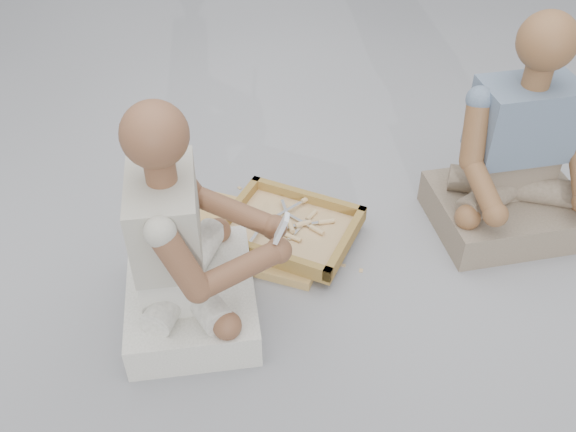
% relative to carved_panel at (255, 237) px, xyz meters
% --- Properties ---
extents(ground, '(60.00, 60.00, 0.00)m').
position_rel_carved_panel_xyz_m(ground, '(0.15, -0.23, -0.02)').
color(ground, '#9B9CA0').
rests_on(ground, ground).
extents(carved_panel, '(0.68, 0.49, 0.04)m').
position_rel_carved_panel_xyz_m(carved_panel, '(0.00, 0.00, 0.00)').
color(carved_panel, '#A78640').
rests_on(carved_panel, ground).
extents(tool_tray, '(0.63, 0.55, 0.07)m').
position_rel_carved_panel_xyz_m(tool_tray, '(0.14, 0.04, 0.05)').
color(tool_tray, brown).
rests_on(tool_tray, carved_panel).
extents(chisel_0, '(0.20, 0.13, 0.02)m').
position_rel_carved_panel_xyz_m(chisel_0, '(0.18, 0.05, 0.06)').
color(chisel_0, silver).
rests_on(chisel_0, tool_tray).
extents(chisel_1, '(0.09, 0.21, 0.02)m').
position_rel_carved_panel_xyz_m(chisel_1, '(0.21, 0.12, 0.05)').
color(chisel_1, silver).
rests_on(chisel_1, tool_tray).
extents(chisel_2, '(0.06, 0.22, 0.02)m').
position_rel_carved_panel_xyz_m(chisel_2, '(0.03, 0.02, 0.07)').
color(chisel_2, silver).
rests_on(chisel_2, tool_tray).
extents(chisel_3, '(0.20, 0.12, 0.02)m').
position_rel_carved_panel_xyz_m(chisel_3, '(0.25, 0.05, 0.06)').
color(chisel_3, silver).
rests_on(chisel_3, tool_tray).
extents(chisel_4, '(0.11, 0.21, 0.02)m').
position_rel_carved_panel_xyz_m(chisel_4, '(0.14, 0.05, 0.07)').
color(chisel_4, silver).
rests_on(chisel_4, tool_tray).
extents(chisel_5, '(0.21, 0.10, 0.02)m').
position_rel_carved_panel_xyz_m(chisel_5, '(0.27, 0.10, 0.06)').
color(chisel_5, silver).
rests_on(chisel_5, tool_tray).
extents(chisel_6, '(0.21, 0.09, 0.02)m').
position_rel_carved_panel_xyz_m(chisel_6, '(0.16, -0.02, 0.05)').
color(chisel_6, silver).
rests_on(chisel_6, tool_tray).
extents(chisel_7, '(0.14, 0.19, 0.02)m').
position_rel_carved_panel_xyz_m(chisel_7, '(0.17, 0.22, 0.07)').
color(chisel_7, silver).
rests_on(chisel_7, tool_tray).
extents(wood_chip_0, '(0.02, 0.02, 0.00)m').
position_rel_carved_panel_xyz_m(wood_chip_0, '(0.15, -0.21, -0.02)').
color(wood_chip_0, tan).
rests_on(wood_chip_0, ground).
extents(wood_chip_1, '(0.02, 0.02, 0.00)m').
position_rel_carved_panel_xyz_m(wood_chip_1, '(0.39, 0.24, -0.02)').
color(wood_chip_1, tan).
rests_on(wood_chip_1, ground).
extents(wood_chip_2, '(0.02, 0.02, 0.00)m').
position_rel_carved_panel_xyz_m(wood_chip_2, '(0.33, -0.03, -0.02)').
color(wood_chip_2, tan).
rests_on(wood_chip_2, ground).
extents(wood_chip_3, '(0.02, 0.02, 0.00)m').
position_rel_carved_panel_xyz_m(wood_chip_3, '(0.05, 0.04, -0.02)').
color(wood_chip_3, tan).
rests_on(wood_chip_3, ground).
extents(wood_chip_4, '(0.02, 0.02, 0.00)m').
position_rel_carved_panel_xyz_m(wood_chip_4, '(-0.17, 0.34, -0.02)').
color(wood_chip_4, tan).
rests_on(wood_chip_4, ground).
extents(wood_chip_5, '(0.02, 0.02, 0.00)m').
position_rel_carved_panel_xyz_m(wood_chip_5, '(0.23, 0.37, -0.02)').
color(wood_chip_5, tan).
rests_on(wood_chip_5, ground).
extents(wood_chip_6, '(0.02, 0.02, 0.00)m').
position_rel_carved_panel_xyz_m(wood_chip_6, '(0.18, 0.18, -0.02)').
color(wood_chip_6, tan).
rests_on(wood_chip_6, ground).
extents(wood_chip_7, '(0.02, 0.02, 0.00)m').
position_rel_carved_panel_xyz_m(wood_chip_7, '(0.26, 0.28, -0.02)').
color(wood_chip_7, tan).
rests_on(wood_chip_7, ground).
extents(wood_chip_8, '(0.02, 0.02, 0.00)m').
position_rel_carved_panel_xyz_m(wood_chip_8, '(0.19, 0.28, -0.02)').
color(wood_chip_8, tan).
rests_on(wood_chip_8, ground).
extents(wood_chip_9, '(0.02, 0.02, 0.00)m').
position_rel_carved_panel_xyz_m(wood_chip_9, '(-0.01, 0.32, -0.02)').
color(wood_chip_9, tan).
rests_on(wood_chip_9, ground).
extents(wood_chip_10, '(0.02, 0.02, 0.00)m').
position_rel_carved_panel_xyz_m(wood_chip_10, '(0.10, 0.06, -0.02)').
color(wood_chip_10, tan).
rests_on(wood_chip_10, ground).
extents(wood_chip_11, '(0.02, 0.02, 0.00)m').
position_rel_carved_panel_xyz_m(wood_chip_11, '(0.48, -0.08, -0.02)').
color(wood_chip_11, tan).
rests_on(wood_chip_11, ground).
extents(wood_chip_12, '(0.02, 0.02, 0.00)m').
position_rel_carved_panel_xyz_m(wood_chip_12, '(0.42, 0.11, -0.02)').
color(wood_chip_12, tan).
rests_on(wood_chip_12, ground).
extents(wood_chip_13, '(0.02, 0.02, 0.00)m').
position_rel_carved_panel_xyz_m(wood_chip_13, '(0.40, -0.07, -0.02)').
color(wood_chip_13, tan).
rests_on(wood_chip_13, ground).
extents(craftsman, '(0.71, 0.73, 0.94)m').
position_rel_carved_panel_xyz_m(craftsman, '(-0.14, -0.45, 0.30)').
color(craftsman, silver).
rests_on(craftsman, ground).
extents(companion, '(0.78, 0.71, 0.98)m').
position_rel_carved_panel_xyz_m(companion, '(1.06, 0.37, 0.31)').
color(companion, '#82715E').
rests_on(companion, ground).
extents(mobile_phone, '(0.06, 0.05, 0.12)m').
position_rel_carved_panel_xyz_m(mobile_phone, '(0.21, -0.38, 0.43)').
color(mobile_phone, silver).
rests_on(mobile_phone, craftsman).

